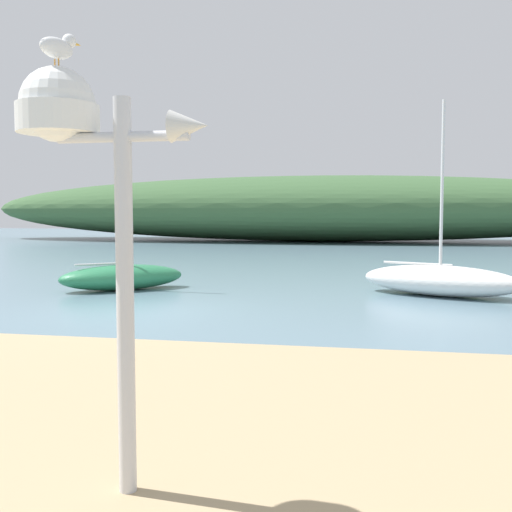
% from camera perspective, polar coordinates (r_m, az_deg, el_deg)
% --- Properties ---
extents(ground_plane, '(120.00, 120.00, 0.00)m').
position_cam_1_polar(ground_plane, '(13.17, -11.74, -5.21)').
color(ground_plane, slate).
extents(distant_hill, '(50.58, 11.35, 4.80)m').
position_cam_1_polar(distant_hill, '(44.45, 5.43, 4.54)').
color(distant_hill, '#3D6038').
rests_on(distant_hill, ground).
extents(mast_structure, '(1.33, 0.55, 2.92)m').
position_cam_1_polar(mast_structure, '(4.30, -16.84, 10.51)').
color(mast_structure, silver).
rests_on(mast_structure, beach_sand).
extents(seagull_on_radar, '(0.21, 0.34, 0.24)m').
position_cam_1_polar(seagull_on_radar, '(4.48, -18.34, 18.45)').
color(seagull_on_radar, orange).
rests_on(seagull_on_radar, mast_structure).
extents(sailboat_far_left, '(4.33, 3.05, 4.94)m').
position_cam_1_polar(sailboat_far_left, '(15.96, 17.15, -2.20)').
color(sailboat_far_left, white).
rests_on(sailboat_far_left, ground).
extents(sailboat_by_sandbar, '(3.46, 3.14, 4.24)m').
position_cam_1_polar(sailboat_by_sandbar, '(16.83, -12.63, -1.94)').
color(sailboat_by_sandbar, '#287A4C').
rests_on(sailboat_by_sandbar, ground).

